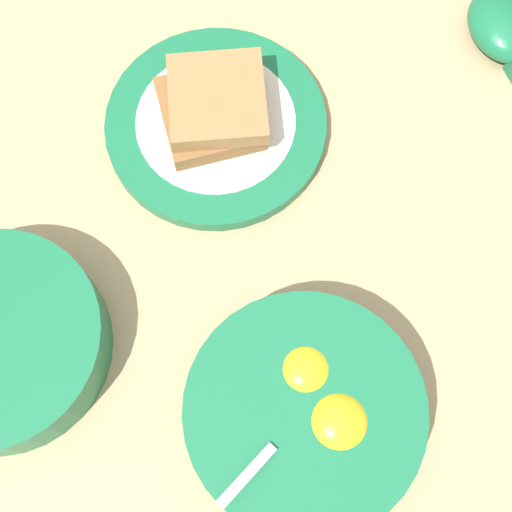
# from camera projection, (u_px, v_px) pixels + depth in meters

# --- Properties ---
(ground_plane) EXTENTS (3.00, 3.00, 0.00)m
(ground_plane) POSITION_uv_depth(u_px,v_px,m) (252.00, 152.00, 0.60)
(ground_plane) COLOR tan
(egg_bowl) EXTENTS (0.17, 0.17, 0.07)m
(egg_bowl) POSITION_uv_depth(u_px,v_px,m) (304.00, 413.00, 0.51)
(egg_bowl) COLOR #196B42
(egg_bowl) RESTS_ON ground_plane
(toast_plate) EXTENTS (0.19, 0.19, 0.02)m
(toast_plate) POSITION_uv_depth(u_px,v_px,m) (216.00, 125.00, 0.60)
(toast_plate) COLOR #196B42
(toast_plate) RESTS_ON ground_plane
(toast_sandwich) EXTENTS (0.09, 0.09, 0.03)m
(toast_sandwich) POSITION_uv_depth(u_px,v_px,m) (213.00, 107.00, 0.58)
(toast_sandwich) COLOR brown
(toast_sandwich) RESTS_ON toast_plate
(soup_spoon) EXTENTS (0.16, 0.08, 0.03)m
(soup_spoon) POSITION_uv_depth(u_px,v_px,m) (507.00, 38.00, 0.62)
(soup_spoon) COLOR #196B42
(soup_spoon) RESTS_ON ground_plane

